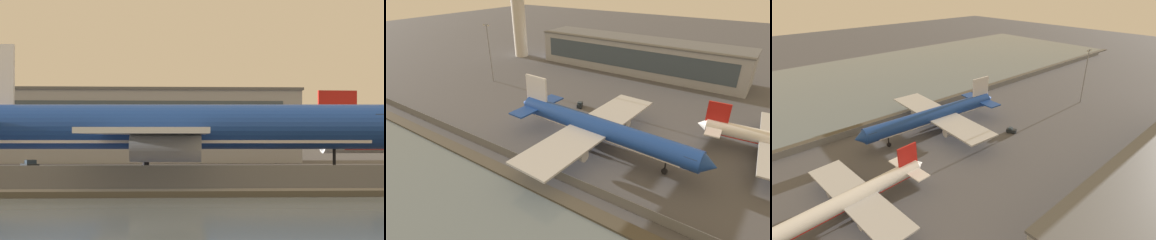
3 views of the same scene
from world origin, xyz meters
The scene contains 6 objects.
ground_plane centered at (0.00, 0.00, 0.00)m, with size 500.00×500.00×0.00m, color #4C4C51.
shoreline_seawall centered at (0.00, -20.50, 0.25)m, with size 320.00×3.00×0.50m.
perimeter_fence centered at (0.00, -16.00, 1.14)m, with size 280.00×0.10×2.29m.
cargo_jet_blue centered at (10.51, -0.54, 5.58)m, with size 53.19×45.96×14.62m.
baggage_tug centered at (-6.97, 17.73, 0.81)m, with size 2.80×3.58×1.80m.
terminal_building centered at (-8.06, 63.96, 6.93)m, with size 89.14×18.03×13.83m.
Camera 1 is at (8.41, -79.51, 4.60)m, focal length 70.00 mm.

